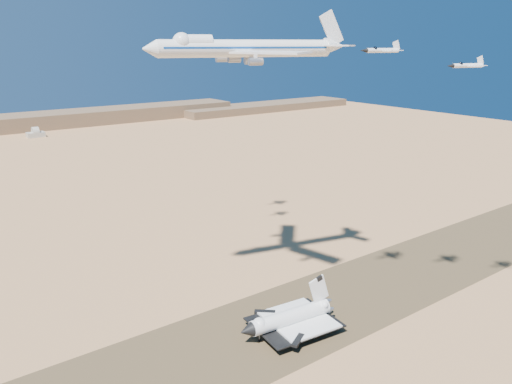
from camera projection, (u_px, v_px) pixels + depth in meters
ground at (247, 338)px, 180.83m from camera, size 1200.00×1200.00×0.00m
runway at (247, 338)px, 180.83m from camera, size 600.00×50.00×0.06m
ridgeline at (46, 123)px, 623.17m from camera, size 960.00×90.00×18.00m
shuttle at (290, 319)px, 183.66m from camera, size 39.93×26.94×19.61m
carrier_747 at (241, 48)px, 179.22m from camera, size 77.99×58.67×19.42m
crew_a at (308, 330)px, 184.66m from camera, size 0.44×0.65×1.74m
crew_b at (318, 335)px, 181.04m from camera, size 0.70×0.98×1.81m
crew_c at (324, 333)px, 182.39m from camera, size 1.20×0.95×1.83m
chase_jet_a at (382, 50)px, 165.52m from camera, size 16.30×9.16×4.09m
chase_jet_b at (467, 65)px, 165.64m from camera, size 15.34×8.82×3.89m
chase_jet_e at (232, 49)px, 227.60m from camera, size 13.84×7.58×3.45m
chase_jet_f at (233, 46)px, 248.34m from camera, size 15.16×8.21×3.78m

